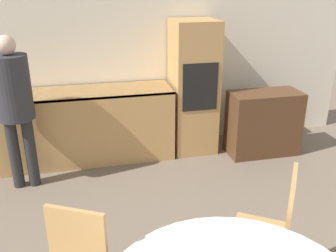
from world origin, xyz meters
name	(u,v)px	position (x,y,z in m)	size (l,w,h in m)	color
wall_back	(131,52)	(0.00, 5.00, 1.30)	(6.20, 0.05, 2.60)	silver
kitchen_counter	(65,126)	(-0.90, 4.66, 0.47)	(2.69, 0.60, 0.92)	tan
oven_unit	(193,88)	(0.76, 4.67, 0.87)	(0.56, 0.59, 1.73)	tan
sideboard	(263,123)	(1.63, 4.32, 0.42)	(0.92, 0.45, 0.84)	#51331E
chair_far_right	(274,226)	(0.62, 2.13, 0.55)	(0.55, 0.55, 0.99)	tan
person_standing	(14,98)	(-1.36, 4.13, 1.04)	(0.38, 0.38, 1.69)	#262628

